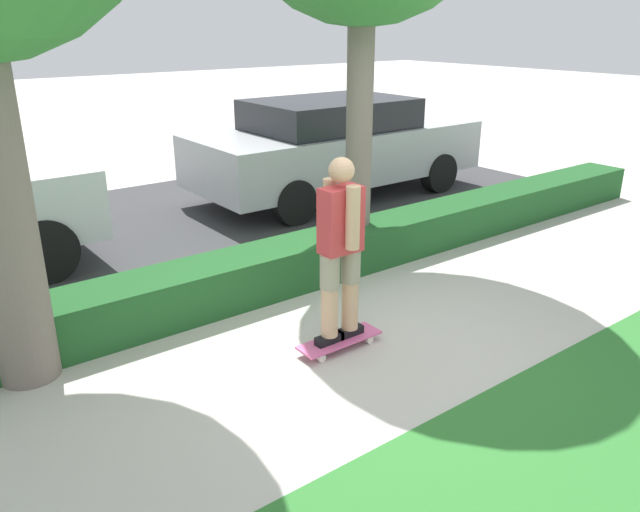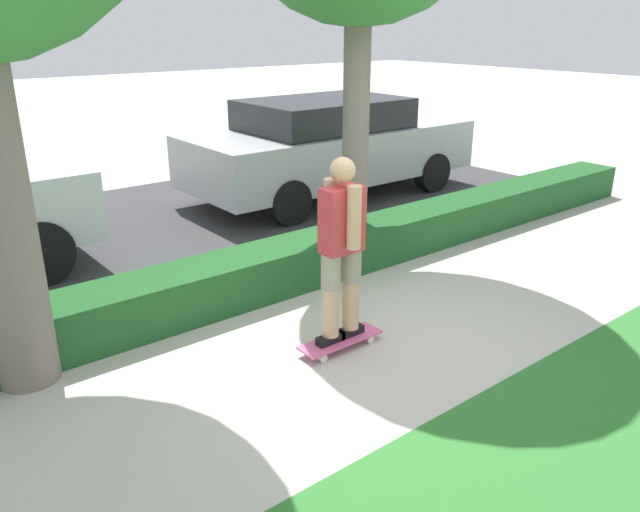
# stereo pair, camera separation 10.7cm
# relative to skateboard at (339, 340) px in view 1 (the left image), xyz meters

# --- Properties ---
(ground_plane) EXTENTS (60.00, 60.00, 0.00)m
(ground_plane) POSITION_rel_skateboard_xyz_m (0.14, -0.21, -0.07)
(ground_plane) COLOR #BCB7AD
(street_asphalt) EXTENTS (13.03, 5.00, 0.01)m
(street_asphalt) POSITION_rel_skateboard_xyz_m (0.14, 3.99, -0.07)
(street_asphalt) COLOR #38383A
(street_asphalt) RESTS_ON ground_plane
(hedge_row) EXTENTS (13.03, 0.60, 0.47)m
(hedge_row) POSITION_rel_skateboard_xyz_m (0.14, 1.39, 0.16)
(hedge_row) COLOR #1E5123
(hedge_row) RESTS_ON ground_plane
(skateboard) EXTENTS (0.78, 0.24, 0.09)m
(skateboard) POSITION_rel_skateboard_xyz_m (0.00, 0.00, 0.00)
(skateboard) COLOR #DB5B93
(skateboard) RESTS_ON ground_plane
(skater_person) EXTENTS (0.48, 0.41, 1.58)m
(skater_person) POSITION_rel_skateboard_xyz_m (-0.00, 0.00, 0.86)
(skater_person) COLOR black
(skater_person) RESTS_ON skateboard
(parked_car_middle) EXTENTS (4.70, 1.96, 1.53)m
(parked_car_middle) POSITION_rel_skateboard_xyz_m (3.13, 3.99, 0.74)
(parked_car_middle) COLOR #B7B7BC
(parked_car_middle) RESTS_ON ground_plane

